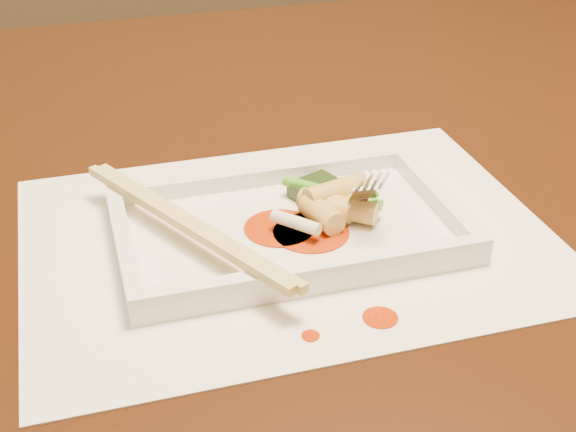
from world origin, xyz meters
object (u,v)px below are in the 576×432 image
object	(u,v)px
fork	(370,119)
table	(311,234)
placemat	(288,237)
chopstick_a	(180,223)
plate_base	(288,232)

from	to	relation	value
fork	table	bearing A→B (deg)	90.05
table	placemat	bearing A→B (deg)	-114.34
chopstick_a	table	bearing A→B (deg)	45.48
placemat	plate_base	distance (m)	0.00
placemat	chopstick_a	bearing A→B (deg)	180.00
chopstick_a	fork	distance (m)	0.16
table	placemat	xyz separation A→B (m)	(-0.07, -0.15, 0.10)
table	chopstick_a	size ratio (longest dim) A/B	5.95
table	chopstick_a	bearing A→B (deg)	-134.52
plate_base	fork	world-z (taller)	fork
chopstick_a	fork	xyz separation A→B (m)	(0.15, 0.02, 0.06)
table	fork	bearing A→B (deg)	-89.95
chopstick_a	plate_base	bearing A→B (deg)	0.00
table	fork	size ratio (longest dim) A/B	10.00
placemat	chopstick_a	world-z (taller)	chopstick_a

